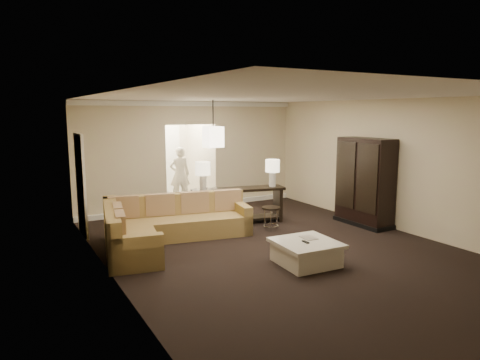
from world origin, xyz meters
TOP-DOWN VIEW (x-y plane):
  - ground at (0.00, 0.00)m, footprint 8.00×8.00m
  - wall_back at (0.00, 4.00)m, footprint 6.00×0.04m
  - wall_left at (-3.00, 0.00)m, footprint 0.04×8.00m
  - wall_right at (3.00, 0.00)m, footprint 0.04×8.00m
  - ceiling at (0.00, 0.00)m, footprint 6.00×8.00m
  - crown_molding at (0.00, 3.95)m, footprint 6.00×0.10m
  - baseboard at (0.00, 3.95)m, footprint 6.00×0.10m
  - side_door at (-2.97, 2.80)m, footprint 0.05×0.90m
  - foyer at (0.00, 5.34)m, footprint 1.44×2.02m
  - sectional_sofa at (-1.70, 1.42)m, footprint 3.26×2.44m
  - coffee_table at (-0.04, -0.86)m, footprint 1.04×1.04m
  - console_table at (0.29, 2.01)m, footprint 2.17×0.94m
  - armoire at (2.69, 0.53)m, footprint 0.58×1.36m
  - drink_table at (0.63, 1.20)m, footprint 0.40×0.40m
  - table_lamp_left at (-0.51, 2.19)m, footprint 0.33×0.33m
  - table_lamp_right at (1.08, 1.83)m, footprint 0.33×0.33m
  - pendant_light at (0.00, 2.70)m, footprint 0.38×0.38m
  - person at (-0.00, 4.85)m, footprint 0.68×0.51m

SIDE VIEW (x-z plane):
  - ground at x=0.00m, z-range 0.00..0.00m
  - baseboard at x=0.00m, z-range 0.00..0.12m
  - coffee_table at x=-0.04m, z-range 0.00..0.41m
  - sectional_sofa at x=-1.70m, z-range -0.09..0.78m
  - drink_table at x=0.63m, z-range 0.11..0.61m
  - console_table at x=0.29m, z-range 0.08..0.90m
  - person at x=0.00m, z-range 0.00..1.74m
  - armoire at x=2.69m, z-range -0.04..1.91m
  - side_door at x=-2.97m, z-range 0.00..2.10m
  - table_lamp_left at x=-0.51m, z-range 0.92..1.55m
  - table_lamp_right at x=1.08m, z-range 0.92..1.55m
  - foyer at x=0.00m, z-range -0.10..2.70m
  - wall_back at x=0.00m, z-range 0.00..2.80m
  - wall_left at x=-3.00m, z-range 0.00..2.80m
  - wall_right at x=3.00m, z-range 0.00..2.80m
  - pendant_light at x=0.00m, z-range 1.41..2.50m
  - crown_molding at x=0.00m, z-range 2.67..2.79m
  - ceiling at x=0.00m, z-range 2.79..2.81m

